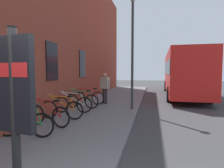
{
  "coord_description": "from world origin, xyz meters",
  "views": [
    {
      "loc": [
        -1.81,
        -0.69,
        2.03
      ],
      "look_at": [
        4.43,
        0.66,
        1.56
      ],
      "focal_mm": 30.42,
      "sensor_mm": 36.0,
      "label": 1
    }
  ],
  "objects_px": {
    "bicycle_nearest_sign": "(89,98)",
    "street_lamp": "(132,43)",
    "bicycle_under_window": "(73,104)",
    "pedestrian_by_facade": "(105,85)",
    "bicycle_far_end": "(48,115)",
    "city_bus": "(183,71)",
    "bicycle_end_of_row": "(62,109)",
    "transit_info_sign": "(15,98)",
    "bicycle_mid_rack": "(82,101)",
    "bicycle_by_door": "(24,124)"
  },
  "relations": [
    {
      "from": "bicycle_nearest_sign",
      "to": "street_lamp",
      "type": "relative_size",
      "value": 0.32
    },
    {
      "from": "bicycle_under_window",
      "to": "pedestrian_by_facade",
      "type": "xyz_separation_m",
      "value": [
        2.54,
        -0.82,
        0.68
      ]
    },
    {
      "from": "bicycle_far_end",
      "to": "city_bus",
      "type": "xyz_separation_m",
      "value": [
        10.0,
        -5.77,
        1.41
      ]
    },
    {
      "from": "bicycle_end_of_row",
      "to": "transit_info_sign",
      "type": "xyz_separation_m",
      "value": [
        -4.83,
        -1.91,
        1.21
      ]
    },
    {
      "from": "bicycle_far_end",
      "to": "bicycle_under_window",
      "type": "relative_size",
      "value": 1.0
    },
    {
      "from": "bicycle_under_window",
      "to": "transit_info_sign",
      "type": "relative_size",
      "value": 0.73
    },
    {
      "from": "city_bus",
      "to": "street_lamp",
      "type": "height_order",
      "value": "street_lamp"
    },
    {
      "from": "bicycle_far_end",
      "to": "city_bus",
      "type": "height_order",
      "value": "city_bus"
    },
    {
      "from": "city_bus",
      "to": "pedestrian_by_facade",
      "type": "bearing_deg",
      "value": 137.22
    },
    {
      "from": "bicycle_nearest_sign",
      "to": "bicycle_under_window",
      "type": "bearing_deg",
      "value": 179.57
    },
    {
      "from": "transit_info_sign",
      "to": "city_bus",
      "type": "relative_size",
      "value": 0.23
    },
    {
      "from": "bicycle_mid_rack",
      "to": "street_lamp",
      "type": "bearing_deg",
      "value": -81.27
    },
    {
      "from": "bicycle_nearest_sign",
      "to": "city_bus",
      "type": "height_order",
      "value": "city_bus"
    },
    {
      "from": "bicycle_by_door",
      "to": "bicycle_nearest_sign",
      "type": "distance_m",
      "value": 5.24
    },
    {
      "from": "bicycle_under_window",
      "to": "pedestrian_by_facade",
      "type": "relative_size",
      "value": 1.0
    },
    {
      "from": "bicycle_by_door",
      "to": "bicycle_nearest_sign",
      "type": "relative_size",
      "value": 1.02
    },
    {
      "from": "bicycle_mid_rack",
      "to": "bicycle_nearest_sign",
      "type": "xyz_separation_m",
      "value": [
        1.05,
        0.0,
        0.0
      ]
    },
    {
      "from": "bicycle_mid_rack",
      "to": "transit_info_sign",
      "type": "height_order",
      "value": "transit_info_sign"
    },
    {
      "from": "pedestrian_by_facade",
      "to": "street_lamp",
      "type": "relative_size",
      "value": 0.32
    },
    {
      "from": "bicycle_far_end",
      "to": "pedestrian_by_facade",
      "type": "distance_m",
      "value": 4.74
    },
    {
      "from": "bicycle_far_end",
      "to": "bicycle_end_of_row",
      "type": "height_order",
      "value": "same"
    },
    {
      "from": "bicycle_far_end",
      "to": "bicycle_under_window",
      "type": "xyz_separation_m",
      "value": [
        2.09,
        0.02,
        0.0
      ]
    },
    {
      "from": "bicycle_end_of_row",
      "to": "street_lamp",
      "type": "height_order",
      "value": "street_lamp"
    },
    {
      "from": "bicycle_end_of_row",
      "to": "bicycle_by_door",
      "type": "bearing_deg",
      "value": 177.29
    },
    {
      "from": "bicycle_nearest_sign",
      "to": "city_bus",
      "type": "bearing_deg",
      "value": -44.61
    },
    {
      "from": "bicycle_end_of_row",
      "to": "bicycle_under_window",
      "type": "relative_size",
      "value": 1.01
    },
    {
      "from": "transit_info_sign",
      "to": "bicycle_end_of_row",
      "type": "bearing_deg",
      "value": 21.59
    },
    {
      "from": "bicycle_far_end",
      "to": "street_lamp",
      "type": "bearing_deg",
      "value": -35.5
    },
    {
      "from": "bicycle_end_of_row",
      "to": "street_lamp",
      "type": "xyz_separation_m",
      "value": [
        2.51,
        -2.47,
        2.81
      ]
    },
    {
      "from": "city_bus",
      "to": "street_lamp",
      "type": "xyz_separation_m",
      "value": [
        -6.53,
        3.3,
        1.4
      ]
    },
    {
      "from": "bicycle_nearest_sign",
      "to": "street_lamp",
      "type": "distance_m",
      "value": 3.81
    },
    {
      "from": "bicycle_mid_rack",
      "to": "pedestrian_by_facade",
      "type": "height_order",
      "value": "pedestrian_by_facade"
    },
    {
      "from": "bicycle_by_door",
      "to": "bicycle_mid_rack",
      "type": "relative_size",
      "value": 1.0
    },
    {
      "from": "street_lamp",
      "to": "bicycle_by_door",
      "type": "bearing_deg",
      "value": 150.69
    },
    {
      "from": "bicycle_end_of_row",
      "to": "pedestrian_by_facade",
      "type": "bearing_deg",
      "value": -12.22
    },
    {
      "from": "bicycle_nearest_sign",
      "to": "transit_info_sign",
      "type": "distance_m",
      "value": 8.33
    },
    {
      "from": "bicycle_mid_rack",
      "to": "transit_info_sign",
      "type": "bearing_deg",
      "value": -164.57
    },
    {
      "from": "bicycle_under_window",
      "to": "bicycle_nearest_sign",
      "type": "relative_size",
      "value": 1.02
    },
    {
      "from": "bicycle_by_door",
      "to": "street_lamp",
      "type": "distance_m",
      "value": 5.94
    },
    {
      "from": "bicycle_far_end",
      "to": "street_lamp",
      "type": "xyz_separation_m",
      "value": [
        3.47,
        -2.47,
        2.81
      ]
    },
    {
      "from": "pedestrian_by_facade",
      "to": "bicycle_end_of_row",
      "type": "bearing_deg",
      "value": 167.78
    },
    {
      "from": "bicycle_by_door",
      "to": "bicycle_far_end",
      "type": "xyz_separation_m",
      "value": [
        1.1,
        -0.09,
        0.0
      ]
    },
    {
      "from": "bicycle_by_door",
      "to": "bicycle_far_end",
      "type": "relative_size",
      "value": 1.01
    },
    {
      "from": "bicycle_far_end",
      "to": "bicycle_nearest_sign",
      "type": "relative_size",
      "value": 1.02
    },
    {
      "from": "bicycle_mid_rack",
      "to": "bicycle_end_of_row",
      "type": "bearing_deg",
      "value": -179.73
    },
    {
      "from": "bicycle_under_window",
      "to": "bicycle_mid_rack",
      "type": "distance_m",
      "value": 1.0
    },
    {
      "from": "bicycle_nearest_sign",
      "to": "transit_info_sign",
      "type": "height_order",
      "value": "transit_info_sign"
    },
    {
      "from": "bicycle_far_end",
      "to": "bicycle_nearest_sign",
      "type": "height_order",
      "value": "same"
    },
    {
      "from": "bicycle_nearest_sign",
      "to": "bicycle_end_of_row",
      "type": "bearing_deg",
      "value": -179.74
    },
    {
      "from": "bicycle_end_of_row",
      "to": "city_bus",
      "type": "xyz_separation_m",
      "value": [
        9.04,
        -5.77,
        1.41
      ]
    }
  ]
}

